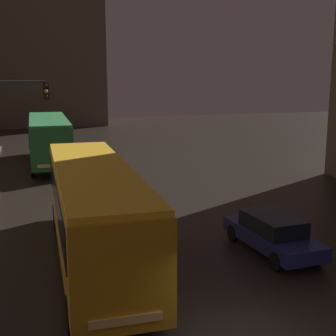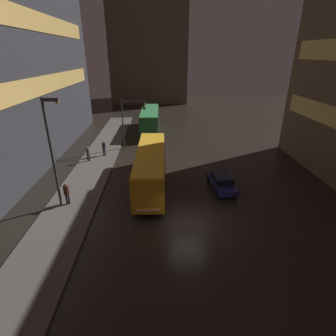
{
  "view_description": "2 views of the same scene",
  "coord_description": "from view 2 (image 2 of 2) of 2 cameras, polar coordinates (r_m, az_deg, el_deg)",
  "views": [
    {
      "loc": [
        -4.71,
        -9.11,
        6.41
      ],
      "look_at": [
        0.8,
        9.18,
        2.54
      ],
      "focal_mm": 50.0,
      "sensor_mm": 36.0,
      "label": 1
    },
    {
      "loc": [
        -1.98,
        -15.57,
        11.17
      ],
      "look_at": [
        -1.2,
        6.06,
        1.74
      ],
      "focal_mm": 28.0,
      "sensor_mm": 36.0,
      "label": 2
    }
  ],
  "objects": [
    {
      "name": "car_taxi",
      "position": [
        24.0,
        11.6,
        -2.8
      ],
      "size": [
        2.01,
        4.51,
        1.38
      ],
      "rotation": [
        0.0,
        0.0,
        3.21
      ],
      "color": "navy",
      "rests_on": "ground"
    },
    {
      "name": "building_left_tower",
      "position": [
        35.02,
        -32.73,
        19.99
      ],
      "size": [
        10.07,
        31.35,
        22.18
      ],
      "color": "#2D2D33",
      "rests_on": "ground"
    },
    {
      "name": "sidewalk_left",
      "position": [
        28.74,
        -16.04,
        -0.13
      ],
      "size": [
        4.0,
        48.0,
        0.15
      ],
      "color": "#56514C",
      "rests_on": "ground"
    },
    {
      "name": "bus_far",
      "position": [
        41.4,
        -3.95,
        10.78
      ],
      "size": [
        2.75,
        10.85,
        3.34
      ],
      "rotation": [
        0.0,
        0.0,
        3.13
      ],
      "color": "#236B38",
      "rests_on": "ground"
    },
    {
      "name": "traffic_light_main",
      "position": [
        32.76,
        -8.2,
        11.07
      ],
      "size": [
        2.91,
        0.35,
        6.3
      ],
      "color": "#2D2D2D",
      "rests_on": "ground"
    },
    {
      "name": "street_lamp_sidewalk",
      "position": [
        20.61,
        -23.9,
        5.87
      ],
      "size": [
        1.25,
        0.36,
        8.37
      ],
      "color": "#2D2D2D",
      "rests_on": "sidewalk_left"
    },
    {
      "name": "pedestrian_near",
      "position": [
        31.69,
        -13.79,
        4.42
      ],
      "size": [
        0.54,
        0.54,
        1.68
      ],
      "rotation": [
        0.0,
        0.0,
        3.91
      ],
      "color": "black",
      "rests_on": "sidewalk_left"
    },
    {
      "name": "bus_near",
      "position": [
        23.51,
        -3.75,
        0.78
      ],
      "size": [
        2.68,
        11.47,
        3.4
      ],
      "rotation": [
        0.0,
        0.0,
        3.12
      ],
      "color": "orange",
      "rests_on": "ground"
    },
    {
      "name": "building_far_backdrop",
      "position": [
        70.08,
        -4.15,
        23.39
      ],
      "size": [
        18.07,
        12.0,
        22.09
      ],
      "color": "brown",
      "rests_on": "ground"
    },
    {
      "name": "ground_plane",
      "position": [
        19.26,
        4.3,
        -11.98
      ],
      "size": [
        120.0,
        120.0,
        0.0
      ],
      "primitive_type": "plane",
      "color": "black"
    },
    {
      "name": "pedestrian_far",
      "position": [
        22.12,
        -21.25,
        -4.79
      ],
      "size": [
        0.61,
        0.61,
        1.83
      ],
      "rotation": [
        0.0,
        0.0,
        5.5
      ],
      "color": "black",
      "rests_on": "sidewalk_left"
    },
    {
      "name": "pedestrian_mid",
      "position": [
        30.47,
        -17.04,
        3.16
      ],
      "size": [
        0.42,
        0.42,
        1.64
      ],
      "rotation": [
        0.0,
        0.0,
        1.22
      ],
      "color": "black",
      "rests_on": "sidewalk_left"
    }
  ]
}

